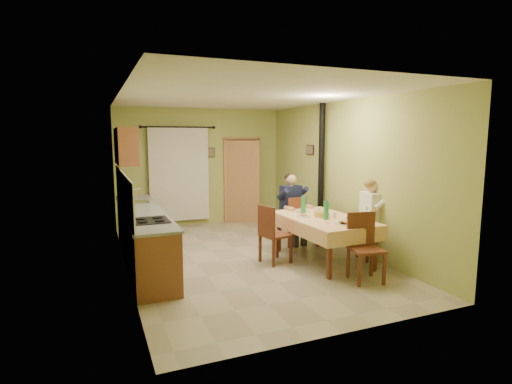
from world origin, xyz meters
name	(u,v)px	position (x,y,z in m)	size (l,w,h in m)	color
floor	(245,257)	(0.00, 0.00, 0.00)	(4.00, 6.00, 0.01)	tan
room_shell	(245,155)	(0.00, 0.00, 1.82)	(4.04, 6.04, 2.82)	#A8B15B
kitchen_run	(143,235)	(-1.71, 0.40, 0.48)	(0.64, 3.64, 1.56)	brown
upper_cabinets	(126,146)	(-1.82, 1.70, 1.95)	(0.35, 1.40, 0.70)	brown
curtain	(179,174)	(-0.55, 2.90, 1.26)	(1.70, 0.07, 2.22)	black
doorway	(243,180)	(1.03, 2.88, 1.05)	(0.96, 0.43, 2.15)	black
dining_table	(323,239)	(1.19, -0.67, 0.38)	(1.20, 1.94, 0.76)	#EFB97B
tableware	(328,215)	(1.21, -0.77, 0.83)	(0.84, 1.60, 0.33)	white
chair_far	(292,230)	(1.15, 0.43, 0.29)	(0.47, 0.47, 0.98)	#5F2C19
chair_near	(365,262)	(1.24, -1.76, 0.29)	(0.52, 0.52, 1.01)	#5F2C19
chair_right	(372,243)	(2.01, -0.93, 0.29)	(0.44, 0.44, 0.95)	#5F2C19
chair_left	(275,246)	(0.36, -0.46, 0.29)	(0.52, 0.52, 1.00)	#5F2C19
man_far	(292,201)	(1.15, 0.45, 0.88)	(0.62, 0.51, 1.39)	#141938
man_right	(372,210)	(2.00, -0.93, 0.88)	(0.50, 0.61, 1.39)	white
stove_flue	(321,191)	(1.90, 0.60, 1.02)	(0.24, 0.24, 2.80)	black
picture_back	(211,153)	(0.25, 2.97, 1.75)	(0.19, 0.03, 0.23)	black
picture_right	(310,150)	(1.97, 1.20, 1.85)	(0.03, 0.31, 0.21)	brown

